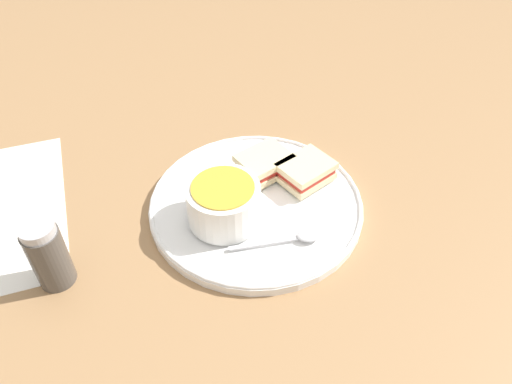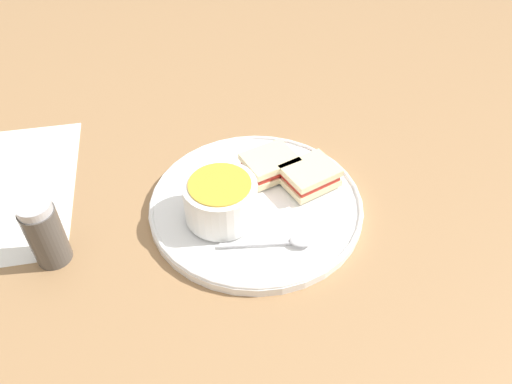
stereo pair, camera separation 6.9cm
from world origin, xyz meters
name	(u,v)px [view 2 (the right image)]	position (x,y,z in m)	size (l,w,h in m)	color
ground_plane	(256,208)	(0.00, 0.00, 0.00)	(2.40, 2.40, 0.00)	#9E754C
plate	(256,204)	(0.00, 0.00, 0.01)	(0.31, 0.31, 0.02)	white
soup_bowl	(221,200)	(-0.04, -0.04, 0.05)	(0.10, 0.10, 0.06)	white
spoon	(294,241)	(0.06, -0.07, 0.02)	(0.13, 0.05, 0.01)	silver
sandwich_half_near	(310,176)	(0.07, 0.05, 0.03)	(0.10, 0.10, 0.03)	beige
sandwich_half_far	(270,164)	(0.01, 0.06, 0.03)	(0.10, 0.10, 0.03)	beige
salt_shaker	(45,233)	(-0.25, -0.14, 0.05)	(0.05, 0.05, 0.10)	#4C4742
menu_sheet	(7,189)	(-0.39, -0.03, 0.00)	(0.30, 0.37, 0.00)	white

